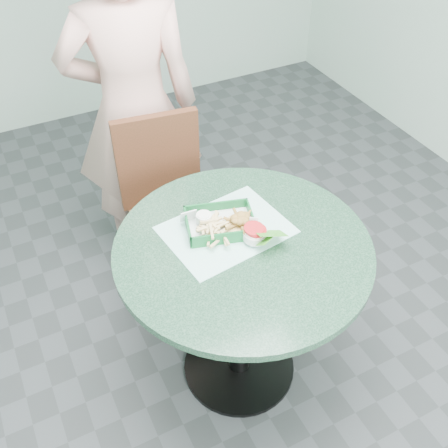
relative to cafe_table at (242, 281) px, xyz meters
name	(u,v)px	position (x,y,z in m)	size (l,w,h in m)	color
floor	(239,366)	(0.00, 0.00, -0.58)	(4.00, 5.00, 0.02)	#303335
cafe_table	(242,281)	(0.00, 0.00, 0.00)	(0.92, 0.92, 0.75)	black
dining_chair	(169,201)	(-0.05, 0.62, -0.05)	(0.38, 0.38, 0.93)	#392618
diner_person	(131,90)	(-0.07, 0.93, 0.37)	(0.69, 0.45, 1.90)	#DEA699
placemat	(226,234)	(-0.02, 0.10, 0.17)	(0.43, 0.33, 0.00)	#9ADACE
food_basket	(220,229)	(-0.03, 0.11, 0.19)	(0.24, 0.18, 0.05)	#0F5A27
crab_sandwich	(241,221)	(0.04, 0.09, 0.22)	(0.11, 0.11, 0.07)	tan
fries_pile	(219,234)	(-0.06, 0.07, 0.21)	(0.11, 0.12, 0.04)	tan
sauce_ramekin	(204,224)	(-0.09, 0.13, 0.22)	(0.06, 0.06, 0.03)	white
garnish_cup	(262,231)	(0.08, 0.01, 0.21)	(0.13, 0.13, 0.05)	silver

